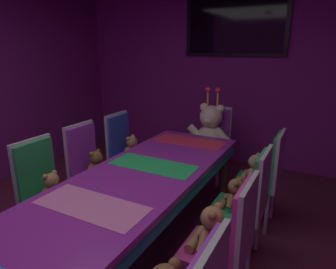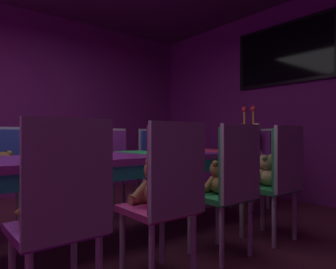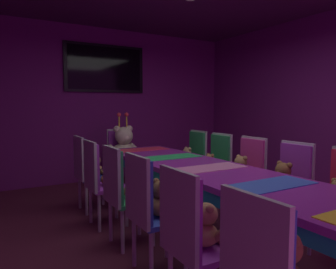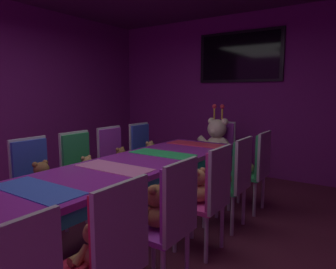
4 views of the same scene
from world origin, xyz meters
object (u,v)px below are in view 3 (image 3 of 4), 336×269
chair_right_2 (292,178)px  teddy_left_5 (96,167)px  teddy_left_4 (109,176)px  banquet_table (209,176)px  chair_left_4 (97,175)px  throne_chair (121,152)px  teddy_left_0 (285,267)px  chair_left_3 (119,186)px  teddy_left_3 (133,187)px  chair_right_3 (249,168)px  chair_left_1 (188,230)px  teddy_left_1 (207,227)px  teddy_right_4 (209,164)px  wall_tv (105,69)px  chair_left_2 (146,202)px  king_teddy_bear (124,146)px  chair_left_5 (85,166)px  teddy_right_5 (187,157)px  chair_right_4 (217,161)px  teddy_left_2 (162,200)px  chair_right_5 (194,155)px  teddy_right_3 (240,170)px  teddy_right_2 (282,180)px

chair_right_2 → teddy_left_5: bearing=-49.0°
teddy_left_4 → banquet_table: bearing=-50.5°
chair_left_4 → throne_chair: bearing=59.8°
teddy_left_0 → chair_left_3: chair_left_3 is taller
chair_left_3 → teddy_left_3: bearing=0.0°
chair_right_3 → banquet_table: bearing=20.3°
chair_left_1 → teddy_left_1: 0.14m
teddy_left_0 → teddy_left_3: teddy_left_0 is taller
teddy_left_4 → teddy_right_4: teddy_left_4 is taller
teddy_left_5 → wall_tv: size_ratio=0.19×
chair_left_2 → chair_left_3: same height
king_teddy_bear → teddy_left_3: bearing=-20.1°
chair_left_3 → teddy_left_4: chair_left_3 is taller
banquet_table → chair_left_2: size_ratio=3.80×
chair_left_4 → chair_left_5: (0.03, 0.60, 0.00)m
teddy_left_0 → chair_left_2: (-0.13, 1.26, -0.00)m
teddy_left_1 → chair_left_2: bearing=100.5°
chair_left_3 → teddy_left_3: chair_left_3 is taller
chair_left_5 → king_teddy_bear: bearing=41.5°
teddy_right_4 → king_teddy_bear: bearing=-61.9°
chair_right_3 → teddy_right_4: chair_right_3 is taller
teddy_right_4 → chair_left_4: bearing=0.8°
teddy_left_0 → chair_left_4: 2.45m
teddy_left_0 → throne_chair: throne_chair is taller
teddy_left_3 → king_teddy_bear: bearing=69.9°
teddy_left_0 → teddy_right_5: 3.41m
chair_left_2 → chair_left_4: size_ratio=1.00×
chair_right_4 → teddy_right_4: 0.14m
king_teddy_bear → wall_tv: wall_tv is taller
teddy_left_4 → chair_right_3: chair_right_3 is taller
teddy_left_2 → teddy_right_4: bearing=40.3°
teddy_left_1 → teddy_right_5: teddy_left_1 is taller
king_teddy_bear → teddy_right_4: bearing=28.1°
chair_right_5 → wall_tv: (-0.88, 1.59, 1.45)m
chair_left_2 → chair_right_4: same height
chair_right_5 → king_teddy_bear: bearing=-39.7°
teddy_left_5 → teddy_right_3: size_ratio=0.88×
chair_left_3 → chair_right_4: (1.71, 0.62, 0.00)m
banquet_table → chair_right_2: chair_right_2 is taller
teddy_left_2 → teddy_right_3: size_ratio=0.99×
chair_right_2 → chair_left_3: bearing=-19.7°
chair_left_2 → teddy_right_4: (1.57, 1.21, -0.03)m
throne_chair → teddy_left_0: bearing=-10.5°
teddy_right_5 → throne_chair: bearing=-50.5°
chair_left_1 → throne_chair: bearing=75.2°
throne_chair → wall_tv: 1.61m
chair_right_3 → teddy_right_2: bearing=76.9°
teddy_right_2 → teddy_left_5: bearing=-51.8°
teddy_left_0 → teddy_left_3: bearing=89.4°
teddy_left_0 → throne_chair: 4.03m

